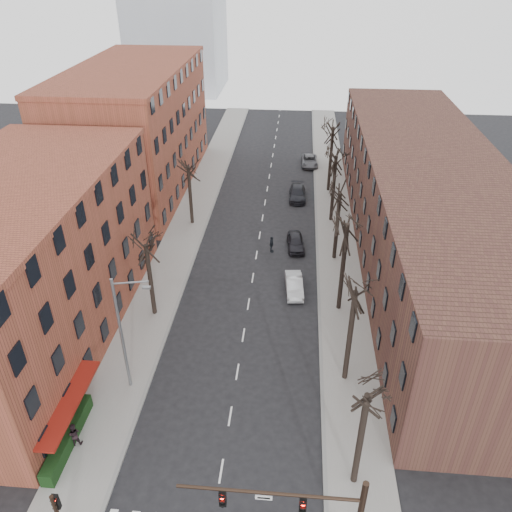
# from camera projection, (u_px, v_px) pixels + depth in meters

# --- Properties ---
(sidewalk_left) EXTENTS (4.00, 90.00, 0.15)m
(sidewalk_left) POSITION_uv_depth(u_px,v_px,m) (191.00, 219.00, 55.74)
(sidewalk_left) COLOR gray
(sidewalk_left) RESTS_ON ground
(sidewalk_right) EXTENTS (4.00, 90.00, 0.15)m
(sidewalk_right) POSITION_uv_depth(u_px,v_px,m) (335.00, 224.00, 54.57)
(sidewalk_right) COLOR gray
(sidewalk_right) RESTS_ON ground
(building_left_near) EXTENTS (12.00, 26.00, 12.00)m
(building_left_near) POSITION_uv_depth(u_px,v_px,m) (22.00, 268.00, 36.27)
(building_left_near) COLOR brown
(building_left_near) RESTS_ON ground
(building_left_far) EXTENTS (12.00, 28.00, 14.00)m
(building_left_far) POSITION_uv_depth(u_px,v_px,m) (136.00, 131.00, 60.30)
(building_left_far) COLOR brown
(building_left_far) RESTS_ON ground
(building_right) EXTENTS (12.00, 50.00, 10.00)m
(building_right) POSITION_uv_depth(u_px,v_px,m) (427.00, 207.00, 47.15)
(building_right) COLOR #4C2E23
(building_right) RESTS_ON ground
(awning_left) EXTENTS (1.20, 7.00, 0.15)m
(awning_left) POSITION_uv_depth(u_px,v_px,m) (78.00, 431.00, 31.33)
(awning_left) COLOR maroon
(awning_left) RESTS_ON ground
(hedge) EXTENTS (0.80, 6.00, 1.00)m
(hedge) POSITION_uv_depth(u_px,v_px,m) (68.00, 438.00, 30.14)
(hedge) COLOR black
(hedge) RESTS_ON sidewalk_left
(tree_right_a) EXTENTS (5.20, 5.20, 10.00)m
(tree_right_a) POSITION_uv_depth(u_px,v_px,m) (353.00, 481.00, 28.39)
(tree_right_a) COLOR black
(tree_right_a) RESTS_ON ground
(tree_right_b) EXTENTS (5.20, 5.20, 10.80)m
(tree_right_b) POSITION_uv_depth(u_px,v_px,m) (344.00, 378.00, 35.16)
(tree_right_b) COLOR black
(tree_right_b) RESTS_ON ground
(tree_right_c) EXTENTS (5.20, 5.20, 11.60)m
(tree_right_c) POSITION_uv_depth(u_px,v_px,m) (338.00, 309.00, 41.94)
(tree_right_c) COLOR black
(tree_right_c) RESTS_ON ground
(tree_right_d) EXTENTS (5.20, 5.20, 10.00)m
(tree_right_d) POSITION_uv_depth(u_px,v_px,m) (334.00, 259.00, 48.71)
(tree_right_d) COLOR black
(tree_right_d) RESTS_ON ground
(tree_right_e) EXTENTS (5.20, 5.20, 10.80)m
(tree_right_e) POSITION_uv_depth(u_px,v_px,m) (331.00, 221.00, 55.49)
(tree_right_e) COLOR black
(tree_right_e) RESTS_ON ground
(tree_right_f) EXTENTS (5.20, 5.20, 11.60)m
(tree_right_f) POSITION_uv_depth(u_px,v_px,m) (328.00, 191.00, 62.26)
(tree_right_f) COLOR black
(tree_right_f) RESTS_ON ground
(tree_left_a) EXTENTS (5.20, 5.20, 9.50)m
(tree_left_a) POSITION_uv_depth(u_px,v_px,m) (155.00, 314.00, 41.36)
(tree_left_a) COLOR black
(tree_left_a) RESTS_ON ground
(tree_left_b) EXTENTS (5.20, 5.20, 9.50)m
(tree_left_b) POSITION_uv_depth(u_px,v_px,m) (192.00, 223.00, 54.91)
(tree_left_b) COLOR black
(tree_left_b) RESTS_ON ground
(streetlight) EXTENTS (2.45, 0.22, 9.03)m
(streetlight) POSITION_uv_depth(u_px,v_px,m) (123.00, 330.00, 31.90)
(streetlight) COLOR slate
(streetlight) RESTS_ON ground
(silver_sedan) EXTENTS (1.82, 4.21, 1.35)m
(silver_sedan) POSITION_uv_depth(u_px,v_px,m) (294.00, 285.00, 43.70)
(silver_sedan) COLOR #AFB2B6
(silver_sedan) RESTS_ON ground
(parked_car_near) EXTENTS (2.02, 4.17, 1.37)m
(parked_car_near) POSITION_uv_depth(u_px,v_px,m) (296.00, 242.00, 50.07)
(parked_car_near) COLOR black
(parked_car_near) RESTS_ON ground
(parked_car_mid) EXTENTS (2.03, 4.82, 1.39)m
(parked_car_mid) POSITION_uv_depth(u_px,v_px,m) (297.00, 193.00, 59.98)
(parked_car_mid) COLOR black
(parked_car_mid) RESTS_ON ground
(parked_car_far) EXTENTS (2.34, 4.77, 1.31)m
(parked_car_far) POSITION_uv_depth(u_px,v_px,m) (309.00, 161.00, 69.22)
(parked_car_far) COLOR #56585E
(parked_car_far) RESTS_ON ground
(pedestrian_b) EXTENTS (0.95, 0.83, 1.65)m
(pedestrian_b) POSITION_uv_depth(u_px,v_px,m) (74.00, 434.00, 29.95)
(pedestrian_b) COLOR black
(pedestrian_b) RESTS_ON sidewalk_left
(pedestrian_crossing) EXTENTS (0.56, 1.05, 1.71)m
(pedestrian_crossing) POSITION_uv_depth(u_px,v_px,m) (272.00, 244.00, 49.36)
(pedestrian_crossing) COLOR black
(pedestrian_crossing) RESTS_ON ground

